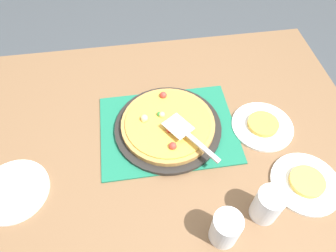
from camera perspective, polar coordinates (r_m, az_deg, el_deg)
name	(u,v)px	position (r m, az deg, el deg)	size (l,w,h in m)	color
ground_plane	(168,208)	(1.76, 0.00, -15.22)	(8.00, 8.00, 0.00)	#3D4247
dining_table	(168,146)	(1.18, 0.00, -3.75)	(1.40, 1.00, 0.75)	brown
placemat	(168,129)	(1.09, 0.00, -0.53)	(0.48, 0.36, 0.01)	#196B4C
pizza_pan	(168,127)	(1.08, 0.00, -0.22)	(0.38, 0.38, 0.01)	black
pizza	(168,124)	(1.07, -0.05, 0.43)	(0.33, 0.33, 0.05)	#B78442
plate_near_left	(306,183)	(1.07, 24.40, -9.76)	(0.22, 0.22, 0.01)	white
plate_far_right	(262,126)	(1.15, 17.25, -0.02)	(0.22, 0.22, 0.01)	white
plate_side	(13,191)	(1.08, -27.00, -10.81)	(0.22, 0.22, 0.01)	white
served_slice_left	(307,181)	(1.06, 24.63, -9.43)	(0.11, 0.11, 0.02)	#EAB747
served_slice_right	(263,124)	(1.14, 17.41, 0.37)	(0.11, 0.11, 0.02)	gold
cup_near	(267,205)	(0.93, 18.14, -13.91)	(0.08, 0.08, 0.12)	white
cup_far	(225,229)	(0.88, 10.72, -18.39)	(0.08, 0.08, 0.12)	white
pizza_server	(188,135)	(1.00, 3.78, -1.66)	(0.16, 0.21, 0.01)	silver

